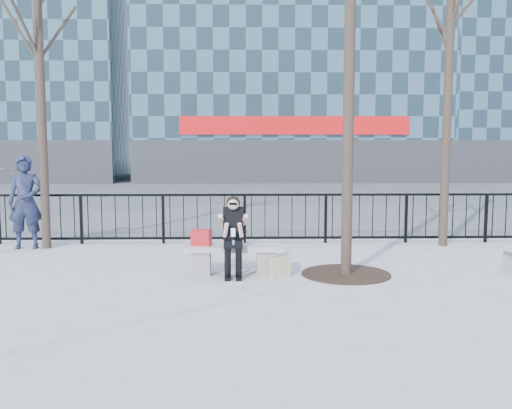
{
  "coord_description": "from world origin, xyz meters",
  "views": [
    {
      "loc": [
        0.16,
        -9.51,
        2.2
      ],
      "look_at": [
        0.4,
        0.8,
        1.1
      ],
      "focal_mm": 40.0,
      "sensor_mm": 36.0,
      "label": 1
    }
  ],
  "objects": [
    {
      "name": "railing",
      "position": [
        0.0,
        3.0,
        0.55
      ],
      "size": [
        14.0,
        0.06,
        1.1
      ],
      "color": "black",
      "rests_on": "ground"
    },
    {
      "name": "seated_woman",
      "position": [
        0.0,
        -0.16,
        0.67
      ],
      "size": [
        0.5,
        0.64,
        1.34
      ],
      "color": "black",
      "rests_on": "ground"
    },
    {
      "name": "standing_man",
      "position": [
        -4.4,
        2.48,
        0.98
      ],
      "size": [
        0.77,
        0.56,
        1.96
      ],
      "primitive_type": "imported",
      "rotation": [
        0.0,
        0.0,
        0.12
      ],
      "color": "black",
      "rests_on": "ground"
    },
    {
      "name": "bench_main",
      "position": [
        0.0,
        0.0,
        0.3
      ],
      "size": [
        1.65,
        0.46,
        0.49
      ],
      "color": "slate",
      "rests_on": "ground"
    },
    {
      "name": "shopping_bag",
      "position": [
        0.77,
        -0.24,
        0.17
      ],
      "size": [
        0.37,
        0.28,
        0.33
      ],
      "primitive_type": "cube",
      "rotation": [
        0.0,
        0.0,
        0.51
      ],
      "color": "beige",
      "rests_on": "ground"
    },
    {
      "name": "handbag",
      "position": [
        -0.54,
        0.02,
        0.63
      ],
      "size": [
        0.36,
        0.24,
        0.27
      ],
      "primitive_type": "cube",
      "rotation": [
        0.0,
        0.0,
        -0.28
      ],
      "color": "red",
      "rests_on": "bench_main"
    },
    {
      "name": "ground",
      "position": [
        0.0,
        0.0,
        0.0
      ],
      "size": [
        120.0,
        120.0,
        0.0
      ],
      "primitive_type": "plane",
      "color": "gray",
      "rests_on": "ground"
    },
    {
      "name": "tree_grate",
      "position": [
        1.9,
        -0.1,
        0.01
      ],
      "size": [
        1.5,
        1.5,
        0.02
      ],
      "primitive_type": "cylinder",
      "color": "black",
      "rests_on": "ground"
    },
    {
      "name": "tree_left",
      "position": [
        -4.0,
        2.5,
        4.86
      ],
      "size": [
        2.8,
        2.8,
        6.5
      ],
      "color": "black",
      "rests_on": "ground"
    },
    {
      "name": "street_surface",
      "position": [
        0.0,
        15.0,
        0.0
      ],
      "size": [
        60.0,
        23.0,
        0.01
      ],
      "primitive_type": "cube",
      "color": "#474747",
      "rests_on": "ground"
    }
  ]
}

